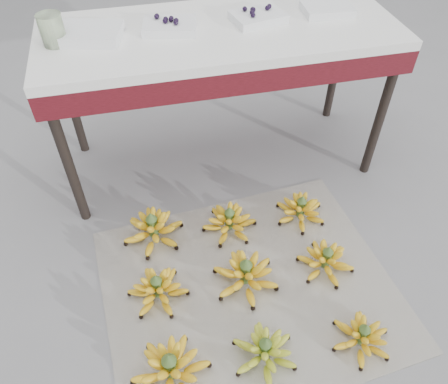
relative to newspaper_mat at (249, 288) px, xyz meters
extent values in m
plane|color=slate|center=(0.08, -0.05, 0.00)|extent=(60.00, 60.00, 0.00)
cube|color=white|center=(0.00, 0.00, 0.00)|extent=(1.34, 1.16, 0.01)
ellipsoid|color=#E7B610|center=(-0.39, -0.31, 0.05)|extent=(0.34, 0.34, 0.09)
ellipsoid|color=#E7B610|center=(-0.39, -0.31, 0.08)|extent=(0.24, 0.24, 0.07)
ellipsoid|color=#E7B610|center=(-0.39, -0.31, 0.12)|extent=(0.16, 0.16, 0.05)
cylinder|color=#3E5B26|center=(-0.39, -0.31, 0.08)|extent=(0.05, 0.05, 0.12)
cone|color=#3E5B26|center=(-0.39, -0.31, 0.16)|extent=(0.06, 0.06, 0.04)
ellipsoid|color=#8CA920|center=(-0.03, -0.32, 0.04)|extent=(0.29, 0.29, 0.08)
ellipsoid|color=#8CA920|center=(-0.03, -0.32, 0.07)|extent=(0.21, 0.21, 0.06)
ellipsoid|color=#8CA920|center=(-0.03, -0.32, 0.11)|extent=(0.13, 0.13, 0.05)
cylinder|color=#3E5B26|center=(-0.03, -0.32, 0.07)|extent=(0.04, 0.04, 0.10)
cone|color=#3E5B26|center=(-0.03, -0.32, 0.14)|extent=(0.05, 0.05, 0.04)
ellipsoid|color=#E7B610|center=(0.36, -0.35, 0.04)|extent=(0.26, 0.26, 0.07)
ellipsoid|color=#E7B610|center=(0.36, -0.35, 0.07)|extent=(0.18, 0.18, 0.05)
ellipsoid|color=#E7B610|center=(0.36, -0.35, 0.10)|extent=(0.12, 0.12, 0.04)
cylinder|color=#3E5B26|center=(0.36, -0.35, 0.07)|extent=(0.04, 0.04, 0.10)
cone|color=#3E5B26|center=(0.36, -0.35, 0.13)|extent=(0.05, 0.05, 0.04)
ellipsoid|color=#E7B610|center=(-0.39, 0.05, 0.04)|extent=(0.34, 0.34, 0.08)
ellipsoid|color=#E7B610|center=(-0.39, 0.05, 0.07)|extent=(0.24, 0.24, 0.06)
ellipsoid|color=#E7B610|center=(-0.39, 0.05, 0.11)|extent=(0.16, 0.16, 0.05)
cylinder|color=#3E5B26|center=(-0.39, 0.05, 0.07)|extent=(0.04, 0.04, 0.11)
cone|color=#3E5B26|center=(-0.39, 0.05, 0.14)|extent=(0.05, 0.05, 0.04)
ellipsoid|color=#E7B610|center=(-0.01, 0.03, 0.05)|extent=(0.38, 0.38, 0.09)
ellipsoid|color=#E7B610|center=(-0.01, 0.03, 0.08)|extent=(0.26, 0.26, 0.06)
ellipsoid|color=#E7B610|center=(-0.01, 0.03, 0.12)|extent=(0.17, 0.17, 0.05)
cylinder|color=#3E5B26|center=(-0.01, 0.03, 0.08)|extent=(0.05, 0.05, 0.12)
cone|color=#3E5B26|center=(-0.01, 0.03, 0.16)|extent=(0.06, 0.06, 0.04)
ellipsoid|color=#E7B610|center=(0.36, 0.02, 0.04)|extent=(0.27, 0.27, 0.07)
ellipsoid|color=#E7B610|center=(0.36, 0.02, 0.07)|extent=(0.19, 0.19, 0.06)
ellipsoid|color=#E7B610|center=(0.36, 0.02, 0.10)|extent=(0.12, 0.12, 0.05)
cylinder|color=#3E5B26|center=(0.36, 0.02, 0.07)|extent=(0.04, 0.04, 0.10)
cone|color=#3E5B26|center=(0.36, 0.02, 0.14)|extent=(0.05, 0.05, 0.04)
ellipsoid|color=#E7B610|center=(-0.37, 0.38, 0.05)|extent=(0.33, 0.33, 0.09)
ellipsoid|color=#E7B610|center=(-0.37, 0.38, 0.08)|extent=(0.23, 0.23, 0.06)
ellipsoid|color=#E7B610|center=(-0.37, 0.38, 0.12)|extent=(0.15, 0.15, 0.05)
cylinder|color=#3E5B26|center=(-0.37, 0.38, 0.08)|extent=(0.05, 0.05, 0.12)
cone|color=#3E5B26|center=(-0.37, 0.38, 0.16)|extent=(0.06, 0.06, 0.04)
ellipsoid|color=#E7B610|center=(-0.01, 0.35, 0.04)|extent=(0.30, 0.30, 0.08)
ellipsoid|color=#E7B610|center=(-0.01, 0.35, 0.08)|extent=(0.21, 0.21, 0.06)
ellipsoid|color=#E7B610|center=(-0.01, 0.35, 0.11)|extent=(0.14, 0.14, 0.05)
cylinder|color=#3E5B26|center=(-0.01, 0.35, 0.08)|extent=(0.04, 0.04, 0.11)
cone|color=#3E5B26|center=(-0.01, 0.35, 0.14)|extent=(0.05, 0.05, 0.04)
ellipsoid|color=#E7B610|center=(0.36, 0.34, 0.04)|extent=(0.29, 0.29, 0.07)
ellipsoid|color=#E7B610|center=(0.36, 0.34, 0.07)|extent=(0.21, 0.21, 0.06)
ellipsoid|color=#E7B610|center=(0.36, 0.34, 0.10)|extent=(0.13, 0.13, 0.05)
cylinder|color=#3E5B26|center=(0.36, 0.34, 0.07)|extent=(0.04, 0.04, 0.10)
cone|color=#3E5B26|center=(0.36, 0.34, 0.14)|extent=(0.05, 0.05, 0.04)
cylinder|color=black|center=(-0.70, 0.60, 0.37)|extent=(0.05, 0.05, 0.75)
cylinder|color=black|center=(0.84, 0.60, 0.37)|extent=(0.05, 0.05, 0.75)
cylinder|color=black|center=(-0.70, 1.15, 0.37)|extent=(0.05, 0.05, 0.75)
cylinder|color=black|center=(0.84, 1.15, 0.37)|extent=(0.05, 0.05, 0.75)
cube|color=#5C111C|center=(0.07, 0.88, 0.69)|extent=(1.65, 0.66, 0.11)
cube|color=white|center=(0.07, 0.88, 0.77)|extent=(1.65, 0.66, 0.04)
cube|color=silver|center=(-0.51, 0.90, 0.81)|extent=(0.32, 0.26, 0.04)
cube|color=silver|center=(-0.15, 0.90, 0.81)|extent=(0.26, 0.21, 0.04)
sphere|color=black|center=(-0.17, 0.89, 0.84)|extent=(0.02, 0.02, 0.02)
sphere|color=black|center=(-0.20, 0.95, 0.84)|extent=(0.02, 0.02, 0.02)
sphere|color=black|center=(-0.17, 0.91, 0.84)|extent=(0.02, 0.02, 0.02)
sphere|color=black|center=(-0.12, 0.88, 0.84)|extent=(0.02, 0.02, 0.02)
sphere|color=black|center=(-0.14, 0.90, 0.84)|extent=(0.02, 0.02, 0.02)
sphere|color=black|center=(-0.20, 0.94, 0.84)|extent=(0.02, 0.02, 0.02)
sphere|color=black|center=(-0.14, 0.91, 0.84)|extent=(0.02, 0.02, 0.02)
sphere|color=black|center=(-0.13, 0.86, 0.84)|extent=(0.02, 0.02, 0.02)
cube|color=silver|center=(0.26, 0.90, 0.81)|extent=(0.26, 0.21, 0.04)
sphere|color=black|center=(0.31, 0.92, 0.84)|extent=(0.02, 0.02, 0.02)
sphere|color=black|center=(0.32, 0.93, 0.84)|extent=(0.02, 0.02, 0.02)
sphere|color=black|center=(0.24, 0.92, 0.84)|extent=(0.02, 0.02, 0.02)
sphere|color=black|center=(0.22, 0.89, 0.84)|extent=(0.02, 0.02, 0.02)
sphere|color=black|center=(0.20, 0.93, 0.84)|extent=(0.02, 0.02, 0.02)
sphere|color=black|center=(0.22, 0.86, 0.84)|extent=(0.02, 0.02, 0.02)
sphere|color=black|center=(0.24, 0.91, 0.84)|extent=(0.02, 0.02, 0.02)
cube|color=silver|center=(0.60, 0.91, 0.81)|extent=(0.24, 0.18, 0.04)
cylinder|color=beige|center=(-0.65, 0.88, 0.86)|extent=(0.11, 0.11, 0.13)
camera|label=1|loc=(-0.35, -1.00, 1.68)|focal=35.00mm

